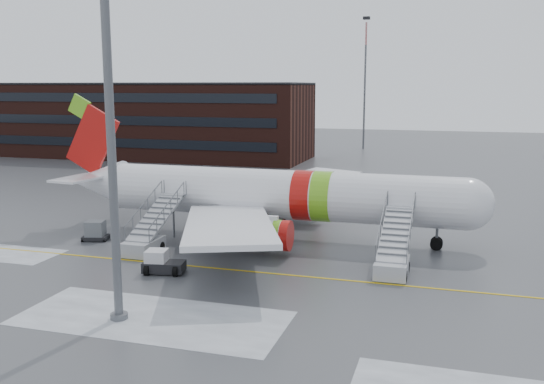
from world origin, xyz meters
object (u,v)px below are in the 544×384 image
(airliner, at_px, (268,194))
(light_mast_near, at_px, (107,60))
(pushback_tug, at_px, (161,263))
(airstair_aft, at_px, (148,237))
(uld_container, at_px, (95,231))
(airstair_fwd, at_px, (393,256))

(airliner, distance_m, light_mast_near, 21.10)
(pushback_tug, relative_size, light_mast_near, 0.11)
(airstair_aft, xyz_separation_m, uld_container, (-5.42, 1.64, -0.35))
(airstair_fwd, height_order, airstair_aft, same)
(airliner, bearing_deg, uld_container, -158.58)
(airstair_aft, bearing_deg, light_mast_near, -68.33)
(airstair_fwd, bearing_deg, airstair_aft, 180.00)
(airstair_aft, bearing_deg, airstair_fwd, 0.00)
(airliner, xyz_separation_m, pushback_tug, (-3.76, -10.93, -2.76))
(airstair_aft, height_order, pushback_tug, airstair_aft)
(airliner, distance_m, pushback_tug, 11.89)
(airstair_aft, relative_size, light_mast_near, 0.31)
(light_mast_near, bearing_deg, airstair_aft, 111.67)
(airstair_aft, distance_m, pushback_tug, 5.51)
(uld_container, relative_size, light_mast_near, 0.09)
(airstair_fwd, distance_m, airstair_aft, 17.52)
(pushback_tug, relative_size, uld_container, 1.30)
(uld_container, bearing_deg, airliner, 21.42)
(light_mast_near, bearing_deg, airliner, 83.09)
(airstair_fwd, relative_size, airstair_aft, 1.00)
(airstair_aft, distance_m, light_mast_near, 17.69)
(airstair_fwd, bearing_deg, airliner, 147.98)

